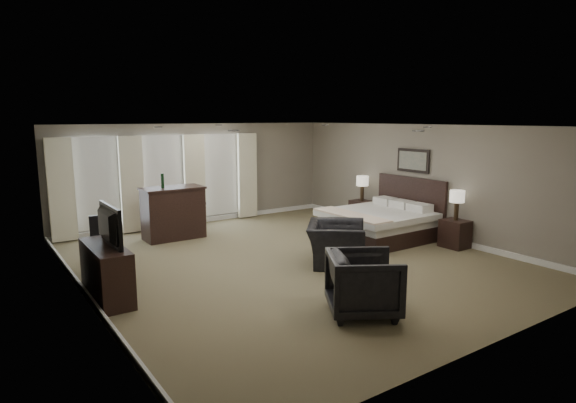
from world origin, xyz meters
TOP-DOWN VIEW (x-y plane):
  - room at (0.00, 0.00)m, footprint 7.60×8.60m
  - window_bay at (-1.00, 4.11)m, footprint 5.25×0.20m
  - bed at (2.58, 0.29)m, footprint 2.13×2.04m
  - nightstand_near at (3.47, -1.16)m, footprint 0.45×0.55m
  - nightstand_far at (3.47, 1.74)m, footprint 0.45×0.55m
  - lamp_near at (3.47, -1.16)m, footprint 0.31×0.31m
  - lamp_far at (3.47, 1.74)m, footprint 0.32×0.32m
  - wall_art at (3.70, 0.29)m, footprint 0.04×0.96m
  - dresser at (-3.45, -0.01)m, footprint 0.47×1.45m
  - tv at (-3.45, -0.01)m, footprint 0.61×1.07m
  - armchair_near at (0.62, -0.60)m, footprint 1.39×1.42m
  - armchair_far at (-0.61, -2.67)m, footprint 1.26×1.28m
  - bar_counter at (-1.21, 3.00)m, footprint 1.38×0.72m
  - bar_stool_left at (-2.68, 2.69)m, footprint 0.43×0.43m
  - bar_stool_right at (-0.44, 3.30)m, footprint 0.45×0.45m
  - desk_chair at (-3.11, 1.52)m, footprint 0.63×0.63m

SIDE VIEW (x-z plane):
  - nightstand_near at x=3.47m, z-range 0.00..0.60m
  - nightstand_far at x=3.47m, z-range 0.00..0.60m
  - bar_stool_right at x=-0.44m, z-range 0.00..0.72m
  - bar_stool_left at x=-2.68m, z-range 0.00..0.84m
  - dresser at x=-3.45m, z-range 0.00..0.84m
  - armchair_far at x=-0.61m, z-range 0.00..0.98m
  - armchair_near at x=0.62m, z-range 0.00..1.05m
  - desk_chair at x=-3.11m, z-range 0.00..1.06m
  - bar_counter at x=-1.21m, z-range 0.00..1.20m
  - bed at x=2.58m, z-range 0.00..1.36m
  - tv at x=-3.45m, z-range 0.84..0.98m
  - lamp_near at x=3.47m, z-range 0.60..1.24m
  - lamp_far at x=3.47m, z-range 0.60..1.26m
  - window_bay at x=-1.00m, z-range 0.05..2.35m
  - room at x=0.00m, z-range -0.02..2.62m
  - wall_art at x=3.70m, z-range 1.47..2.03m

